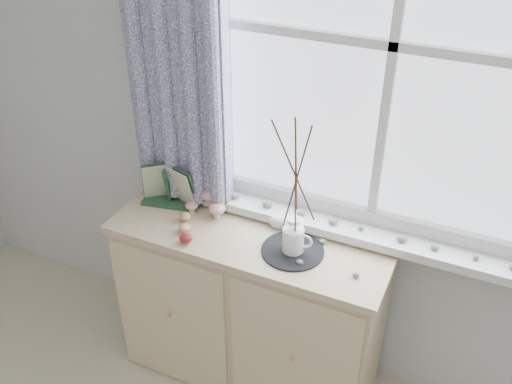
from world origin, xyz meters
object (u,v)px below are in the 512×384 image
sideboard (250,307)px  toadstool_cluster (211,199)px  twig_pitcher (296,172)px  botanical_book (166,187)px

sideboard → toadstool_cluster: bearing=158.6°
toadstool_cluster → twig_pitcher: bearing=-15.8°
sideboard → toadstool_cluster: size_ratio=6.45×
sideboard → twig_pitcher: bearing=-9.3°
sideboard → toadstool_cluster: (-0.23, 0.09, 0.48)m
toadstool_cluster → botanical_book: bearing=-162.6°
botanical_book → twig_pitcher: 0.69m
botanical_book → toadstool_cluster: 0.21m
sideboard → twig_pitcher: size_ratio=1.85×
toadstool_cluster → twig_pitcher: (0.43, -0.12, 0.31)m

